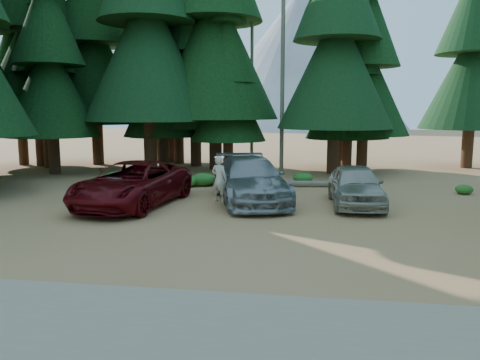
% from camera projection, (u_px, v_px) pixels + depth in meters
% --- Properties ---
extents(ground, '(160.00, 160.00, 0.00)m').
position_uv_depth(ground, '(226.00, 232.00, 14.28)').
color(ground, '#AC7F49').
rests_on(ground, ground).
extents(gravel_strip, '(26.00, 3.50, 0.01)m').
position_uv_depth(gravel_strip, '(158.00, 329.00, 7.92)').
color(gravel_strip, tan).
rests_on(gravel_strip, ground).
extents(forest_belt_north, '(36.00, 7.00, 22.00)m').
position_uv_depth(forest_belt_north, '(269.00, 170.00, 28.95)').
color(forest_belt_north, black).
rests_on(forest_belt_north, ground).
extents(snag_front, '(0.24, 0.24, 12.00)m').
position_uv_depth(snag_front, '(283.00, 70.00, 27.46)').
color(snag_front, '#71695A').
rests_on(snag_front, ground).
extents(snag_back, '(0.20, 0.20, 10.00)m').
position_uv_depth(snag_back, '(252.00, 89.00, 29.37)').
color(snag_back, '#71695A').
rests_on(snag_back, ground).
extents(mountain_peak, '(48.00, 50.00, 28.00)m').
position_uv_depth(mountain_peak, '(287.00, 67.00, 99.09)').
color(mountain_peak, gray).
rests_on(mountain_peak, ground).
extents(red_pickup, '(3.55, 6.43, 1.70)m').
position_uv_depth(red_pickup, '(133.00, 184.00, 18.07)').
color(red_pickup, '#5C070D').
rests_on(red_pickup, ground).
extents(silver_minivan_center, '(4.24, 6.65, 1.79)m').
position_uv_depth(silver_minivan_center, '(250.00, 180.00, 18.81)').
color(silver_minivan_center, gray).
rests_on(silver_minivan_center, ground).
extents(silver_minivan_right, '(2.06, 4.76, 1.60)m').
position_uv_depth(silver_minivan_right, '(355.00, 185.00, 18.07)').
color(silver_minivan_right, '#A5A093').
rests_on(silver_minivan_right, ground).
extents(frisbee_player, '(0.75, 0.62, 1.76)m').
position_uv_depth(frisbee_player, '(219.00, 179.00, 17.60)').
color(frisbee_player, beige).
rests_on(frisbee_player, ground).
extents(log_left, '(4.08, 0.90, 0.29)m').
position_uv_depth(log_left, '(170.00, 180.00, 23.84)').
color(log_left, '#71695A').
rests_on(log_left, ground).
extents(log_mid, '(2.70, 2.30, 0.27)m').
position_uv_depth(log_mid, '(221.00, 183.00, 22.83)').
color(log_mid, '#71695A').
rests_on(log_mid, ground).
extents(log_right, '(4.72, 0.84, 0.30)m').
position_uv_depth(log_right, '(317.00, 184.00, 22.57)').
color(log_right, '#71695A').
rests_on(log_right, ground).
extents(shrub_far_left, '(1.17, 1.17, 0.64)m').
position_uv_depth(shrub_far_left, '(115.00, 178.00, 23.22)').
color(shrub_far_left, '#20621D').
rests_on(shrub_far_left, ground).
extents(shrub_left, '(0.99, 0.99, 0.55)m').
position_uv_depth(shrub_left, '(187.00, 181.00, 22.63)').
color(shrub_left, '#20621D').
rests_on(shrub_left, ground).
extents(shrub_center_left, '(1.14, 1.14, 0.63)m').
position_uv_depth(shrub_center_left, '(204.00, 179.00, 22.94)').
color(shrub_center_left, '#20621D').
rests_on(shrub_center_left, ground).
extents(shrub_center_right, '(0.92, 0.92, 0.50)m').
position_uv_depth(shrub_center_right, '(241.00, 178.00, 23.81)').
color(shrub_center_right, '#20621D').
rests_on(shrub_center_right, ground).
extents(shrub_right, '(1.00, 1.00, 0.55)m').
position_uv_depth(shrub_right, '(303.00, 178.00, 23.70)').
color(shrub_right, '#20621D').
rests_on(shrub_right, ground).
extents(shrub_far_right, '(1.42, 1.42, 0.78)m').
position_uv_depth(shrub_far_right, '(361.00, 183.00, 21.16)').
color(shrub_far_right, '#20621D').
rests_on(shrub_far_right, ground).
extents(shrub_edge_east, '(0.76, 0.76, 0.42)m').
position_uv_depth(shrub_edge_east, '(464.00, 189.00, 20.67)').
color(shrub_edge_east, '#20621D').
rests_on(shrub_edge_east, ground).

